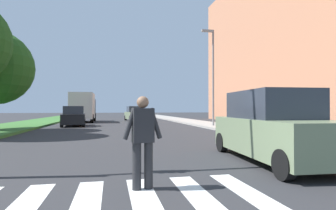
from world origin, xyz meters
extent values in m
plane|color=#2D2D30|center=(0.00, 30.00, 0.00)|extent=(140.00, 140.00, 0.00)
cube|color=silver|center=(-1.35, 6.06, 0.00)|extent=(0.45, 2.20, 0.01)
cube|color=silver|center=(-0.45, 6.06, 0.00)|extent=(0.45, 2.20, 0.01)
cube|color=silver|center=(0.45, 6.06, 0.00)|extent=(0.45, 2.20, 0.01)
cube|color=silver|center=(1.35, 6.06, 0.00)|extent=(0.45, 2.20, 0.01)
cube|color=silver|center=(2.25, 6.06, 0.00)|extent=(0.45, 2.20, 0.01)
cube|color=#386B2D|center=(-7.42, 28.00, 0.07)|extent=(4.28, 64.00, 0.15)
cube|color=#9E9991|center=(8.26, 28.00, 0.07)|extent=(3.00, 64.00, 0.15)
cylinder|color=slate|center=(7.76, 21.45, 3.90)|extent=(0.14, 0.14, 7.50)
cube|color=gray|center=(7.26, 21.45, 7.55)|extent=(0.90, 0.24, 0.16)
cylinder|color=#262628|center=(0.59, 6.48, 0.42)|extent=(0.18, 0.18, 0.85)
cylinder|color=#262628|center=(0.37, 6.45, 0.42)|extent=(0.18, 0.18, 0.85)
cube|color=#262628|center=(0.48, 6.47, 1.16)|extent=(0.41, 0.29, 0.62)
cylinder|color=#262628|center=(0.72, 6.50, 1.19)|extent=(0.28, 0.13, 0.58)
cylinder|color=#262628|center=(0.24, 6.43, 1.19)|extent=(0.28, 0.13, 0.58)
sphere|color=#8C664C|center=(0.48, 6.47, 1.58)|extent=(0.25, 0.25, 0.22)
cube|color=gray|center=(4.36, 8.25, 0.70)|extent=(2.20, 4.71, 0.96)
cube|color=#2D333D|center=(4.37, 8.47, 1.58)|extent=(1.83, 2.63, 0.79)
cylinder|color=black|center=(3.37, 6.46, 0.32)|extent=(0.26, 0.65, 0.64)
cylinder|color=black|center=(5.34, 10.03, 0.32)|extent=(0.26, 0.65, 0.64)
cylinder|color=black|center=(3.61, 10.15, 0.32)|extent=(0.26, 0.65, 0.64)
cube|color=black|center=(-3.13, 25.23, 0.62)|extent=(2.10, 4.18, 0.79)
cube|color=#2D333D|center=(-3.11, 25.02, 1.34)|extent=(1.70, 1.94, 0.65)
cylinder|color=black|center=(-4.06, 26.73, 0.32)|extent=(0.27, 0.66, 0.64)
cylinder|color=black|center=(-2.45, 26.86, 0.32)|extent=(0.27, 0.66, 0.64)
cylinder|color=black|center=(-3.81, 23.59, 0.32)|extent=(0.27, 0.66, 0.64)
cylinder|color=black|center=(-2.20, 23.72, 0.32)|extent=(0.27, 0.66, 0.64)
cube|color=gray|center=(2.69, 33.73, 0.64)|extent=(2.24, 4.58, 0.84)
cube|color=#2D333D|center=(2.67, 33.95, 1.40)|extent=(1.79, 2.14, 0.69)
cylinder|color=black|center=(3.69, 32.06, 0.32)|extent=(0.28, 0.66, 0.64)
cylinder|color=black|center=(2.03, 31.90, 0.32)|extent=(0.28, 0.66, 0.64)
cylinder|color=black|center=(3.34, 35.57, 0.32)|extent=(0.28, 0.66, 0.64)
cylinder|color=black|center=(1.69, 35.40, 0.32)|extent=(0.28, 0.66, 0.64)
cube|color=#474C51|center=(-3.04, 34.35, 1.45)|extent=(2.30, 2.00, 2.20)
cube|color=beige|center=(-3.04, 31.25, 1.75)|extent=(2.30, 4.20, 2.70)
cylinder|color=black|center=(-4.09, 34.35, 0.45)|extent=(0.30, 0.90, 0.90)
cylinder|color=black|center=(-1.99, 34.35, 0.45)|extent=(0.30, 0.90, 0.90)
cylinder|color=black|center=(-4.09, 30.20, 0.45)|extent=(0.30, 0.90, 0.90)
cylinder|color=black|center=(-1.99, 30.20, 0.45)|extent=(0.30, 0.90, 0.90)
camera|label=1|loc=(-0.08, 1.59, 1.46)|focal=28.78mm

